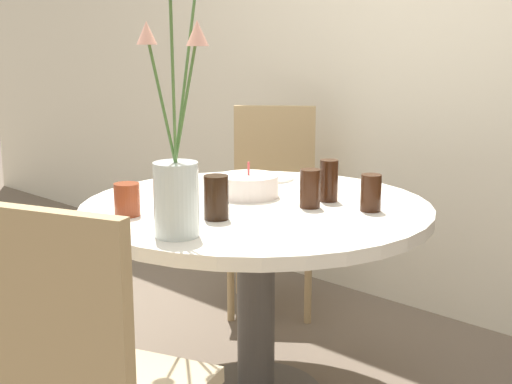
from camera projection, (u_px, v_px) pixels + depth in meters
The scene contains 12 objects.
wall_back at pixel (443, 21), 3.02m from camera, with size 8.00×0.05×2.60m.
dining_table at pixel (256, 242), 2.37m from camera, with size 1.15×1.15×0.70m.
chair_far_back at pixel (273, 194), 3.29m from camera, with size 0.56×0.56×0.92m.
chair_left_flank at pixel (84, 378), 1.53m from camera, with size 0.51×0.51×0.92m.
birthday_cake at pixel (249, 186), 2.43m from camera, with size 0.20×0.20×0.12m.
flower_vase at pixel (177, 171), 1.92m from camera, with size 0.22×0.25×0.76m.
side_plate at pixel (269, 178), 2.73m from camera, with size 0.19×0.19×0.01m.
drink_glass_0 at pixel (127, 200), 2.18m from camera, with size 0.08×0.08×0.10m.
drink_glass_1 at pixel (216, 197), 2.13m from camera, with size 0.07×0.07×0.13m.
drink_glass_2 at pixel (310, 189), 2.28m from camera, with size 0.07×0.07×0.12m.
drink_glass_3 at pixel (371, 193), 2.23m from camera, with size 0.07×0.07×0.12m.
drink_glass_4 at pixel (329, 181), 2.36m from camera, with size 0.06×0.06×0.14m.
Camera 1 is at (1.57, -1.65, 1.25)m, focal length 50.00 mm.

